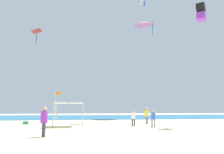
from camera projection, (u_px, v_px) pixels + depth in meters
name	position (u px, v px, depth m)	size (l,w,h in m)	color
ground	(128.00, 131.00, 17.26)	(110.00, 110.00, 0.10)	beige
ocean_strip	(99.00, 117.00, 44.49)	(110.00, 24.28, 0.03)	#1E6B93
canopy_tent	(69.00, 104.00, 20.98)	(2.71, 2.79, 2.26)	#B2B2B7
person_near_tent	(44.00, 119.00, 13.25)	(0.43, 0.47, 1.82)	#33384C
person_central	(147.00, 114.00, 23.78)	(0.43, 0.43, 1.83)	slate
person_rightmost	(133.00, 117.00, 20.89)	(0.39, 0.37, 1.58)	#33384C
person_far_shore	(153.00, 117.00, 19.66)	(0.37, 0.37, 1.57)	slate
banner_flag	(56.00, 104.00, 23.94)	(0.61, 0.06, 3.58)	silver
cooler_box	(26.00, 123.00, 23.55)	(0.57, 0.37, 0.35)	#1E8C4C
kite_delta_pink	(144.00, 23.00, 39.87)	(5.11, 5.13, 3.22)	pink
kite_box_black	(201.00, 12.00, 23.20)	(1.24, 1.25, 1.87)	black
kite_diamond_red	(37.00, 32.00, 41.60)	(1.93, 1.99, 2.64)	red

